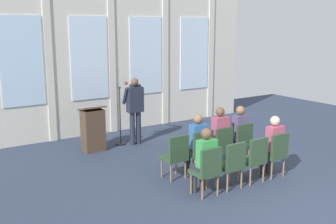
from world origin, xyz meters
The scene contains 18 objects.
ground_plane centered at (0.00, 0.00, 0.00)m, with size 17.85×17.85×0.00m, color #2D384C.
rear_partition centered at (0.04, 6.86, 2.26)m, with size 9.16×0.14×4.53m.
speaker centered at (-0.33, 5.29, 1.03)m, with size 0.51×0.69×1.77m.
mic_stand centered at (-0.67, 5.47, 0.34)m, with size 0.28×0.28×1.55m.
lectern centered at (-1.50, 5.35, 0.55)m, with size 0.60×0.48×1.16m.
chair_r0_c0 centered at (-0.90, 2.57, 0.53)m, with size 0.46×0.44×0.94m.
chair_r0_c1 centered at (-0.30, 2.57, 0.53)m, with size 0.46×0.44×0.94m.
audience_r0_c1 centered at (-0.30, 2.66, 0.72)m, with size 0.36×0.39×1.29m.
chair_r0_c2 centered at (0.30, 2.57, 0.53)m, with size 0.46×0.44×0.94m.
audience_r0_c2 centered at (0.30, 2.65, 0.76)m, with size 0.36×0.39×1.37m.
chair_r0_c3 centered at (0.90, 2.57, 0.53)m, with size 0.46×0.44×0.94m.
audience_r0_c3 centered at (0.90, 2.65, 0.74)m, with size 0.36×0.39×1.33m.
chair_r1_c0 centered at (-0.90, 1.55, 0.53)m, with size 0.46×0.44×0.94m.
audience_r1_c0 centered at (-0.90, 1.64, 0.71)m, with size 0.36×0.39×1.28m.
chair_r1_c1 centered at (-0.30, 1.55, 0.53)m, with size 0.46×0.44×0.94m.
chair_r1_c2 centered at (0.30, 1.55, 0.53)m, with size 0.46×0.44×0.94m.
chair_r1_c3 centered at (0.90, 1.55, 0.53)m, with size 0.46×0.44×0.94m.
audience_r1_c3 centered at (0.90, 1.64, 0.72)m, with size 0.36×0.39×1.29m.
Camera 1 is at (-5.47, -4.02, 3.10)m, focal length 44.08 mm.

